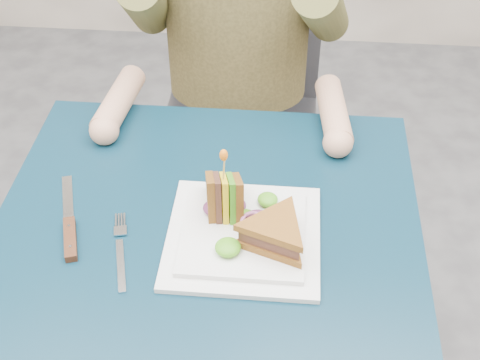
# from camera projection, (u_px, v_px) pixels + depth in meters

# --- Properties ---
(table) EXTENTS (0.75, 0.75, 0.73)m
(table) POSITION_uv_depth(u_px,v_px,m) (206.00, 265.00, 1.20)
(table) COLOR #08212F
(table) RESTS_ON ground
(chair) EXTENTS (0.42, 0.40, 0.93)m
(chair) POSITION_uv_depth(u_px,v_px,m) (241.00, 91.00, 1.82)
(chair) COLOR #47474C
(chair) RESTS_ON ground
(plate) EXTENTS (0.26, 0.26, 0.02)m
(plate) POSITION_uv_depth(u_px,v_px,m) (243.00, 235.00, 1.14)
(plate) COLOR white
(plate) RESTS_ON table
(sandwich_flat) EXTENTS (0.18, 0.18, 0.05)m
(sandwich_flat) POSITION_uv_depth(u_px,v_px,m) (276.00, 233.00, 1.09)
(sandwich_flat) COLOR brown
(sandwich_flat) RESTS_ON plate
(sandwich_upright) EXTENTS (0.08, 0.13, 0.13)m
(sandwich_upright) POSITION_uv_depth(u_px,v_px,m) (225.00, 197.00, 1.14)
(sandwich_upright) COLOR brown
(sandwich_upright) RESTS_ON plate
(fork) EXTENTS (0.06, 0.18, 0.01)m
(fork) POSITION_uv_depth(u_px,v_px,m) (121.00, 253.00, 1.12)
(fork) COLOR silver
(fork) RESTS_ON table
(knife) EXTENTS (0.09, 0.22, 0.02)m
(knife) POSITION_uv_depth(u_px,v_px,m) (70.00, 231.00, 1.15)
(knife) COLOR silver
(knife) RESTS_ON table
(toothpick) EXTENTS (0.01, 0.01, 0.06)m
(toothpick) POSITION_uv_depth(u_px,v_px,m) (224.00, 168.00, 1.10)
(toothpick) COLOR tan
(toothpick) RESTS_ON sandwich_upright
(toothpick_frill) EXTENTS (0.01, 0.01, 0.02)m
(toothpick_frill) POSITION_uv_depth(u_px,v_px,m) (224.00, 155.00, 1.08)
(toothpick_frill) COLOR orange
(toothpick_frill) RESTS_ON sandwich_upright
(lettuce_spill) EXTENTS (0.15, 0.13, 0.02)m
(lettuce_spill) POSITION_uv_depth(u_px,v_px,m) (247.00, 223.00, 1.13)
(lettuce_spill) COLOR #337A14
(lettuce_spill) RESTS_ON plate
(onion_ring) EXTENTS (0.04, 0.04, 0.02)m
(onion_ring) POSITION_uv_depth(u_px,v_px,m) (252.00, 223.00, 1.12)
(onion_ring) COLOR #9E4C7A
(onion_ring) RESTS_ON plate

